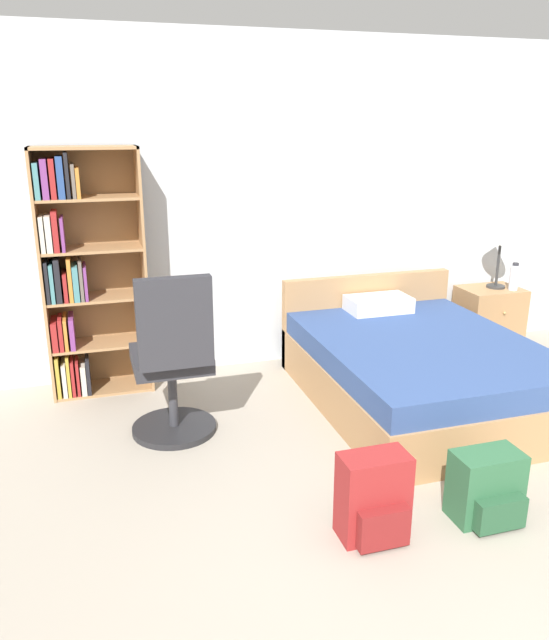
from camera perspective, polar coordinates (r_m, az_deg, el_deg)
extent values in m
plane|color=#A39989|center=(2.95, 22.89, -25.34)|extent=(14.00, 14.00, 0.00)
cube|color=silver|center=(5.09, 1.10, 10.39)|extent=(9.00, 0.06, 2.60)
cube|color=#AD7F51|center=(4.70, -20.42, 3.62)|extent=(0.02, 0.33, 1.79)
cube|color=#AD7F51|center=(4.70, -11.85, 4.38)|extent=(0.02, 0.33, 1.79)
cube|color=#936C45|center=(4.84, -16.19, 4.43)|extent=(0.72, 0.01, 1.79)
cube|color=#AD7F51|center=(4.96, -15.27, -5.95)|extent=(0.68, 0.31, 0.02)
cube|color=gold|center=(4.86, -19.16, -4.76)|extent=(0.03, 0.21, 0.30)
cube|color=beige|center=(4.89, -18.64, -4.92)|extent=(0.03, 0.26, 0.25)
cube|color=gold|center=(4.87, -18.30, -4.63)|extent=(0.02, 0.23, 0.30)
cube|color=maroon|center=(4.89, -17.94, -4.76)|extent=(0.02, 0.26, 0.27)
cube|color=maroon|center=(4.86, -17.53, -4.88)|extent=(0.02, 0.20, 0.26)
cube|color=beige|center=(4.88, -17.06, -4.97)|extent=(0.04, 0.23, 0.22)
cube|color=black|center=(4.87, -16.67, -4.67)|extent=(0.03, 0.24, 0.27)
cube|color=#AD7F51|center=(4.83, -15.61, -2.06)|extent=(0.68, 0.31, 0.02)
cube|color=maroon|center=(4.77, -19.44, -1.20)|extent=(0.04, 0.24, 0.21)
cube|color=maroon|center=(4.75, -18.94, -1.09)|extent=(0.03, 0.21, 0.24)
cube|color=orange|center=(4.77, -18.53, -1.00)|extent=(0.02, 0.26, 0.23)
cube|color=#7A387F|center=(4.77, -18.02, -0.96)|extent=(0.03, 0.26, 0.23)
cube|color=#AD7F51|center=(4.73, -15.96, 2.03)|extent=(0.68, 0.31, 0.02)
cube|color=black|center=(4.65, -20.05, 3.35)|extent=(0.02, 0.20, 0.29)
cube|color=teal|center=(4.67, -19.64, 3.34)|extent=(0.03, 0.26, 0.27)
cube|color=black|center=(4.66, -19.18, 3.58)|extent=(0.04, 0.24, 0.31)
cube|color=maroon|center=(4.66, -18.57, 2.98)|extent=(0.03, 0.23, 0.20)
cube|color=orange|center=(4.66, -18.19, 3.67)|extent=(0.03, 0.25, 0.31)
cube|color=teal|center=(4.65, -17.71, 3.35)|extent=(0.04, 0.22, 0.25)
cube|color=#665B51|center=(4.66, -17.26, 3.64)|extent=(0.02, 0.26, 0.28)
cube|color=#7A387F|center=(4.67, -16.90, 3.41)|extent=(0.02, 0.25, 0.24)
cube|color=#AD7F51|center=(4.65, -16.33, 6.27)|extent=(0.68, 0.31, 0.02)
cube|color=beige|center=(4.58, -20.46, 7.41)|extent=(0.03, 0.20, 0.25)
cube|color=beige|center=(4.59, -19.93, 7.51)|extent=(0.04, 0.23, 0.25)
cube|color=maroon|center=(4.58, -19.39, 7.70)|extent=(0.04, 0.21, 0.28)
cube|color=#7A387F|center=(4.59, -18.81, 7.50)|extent=(0.02, 0.22, 0.23)
cube|color=#AD7F51|center=(4.59, -16.72, 10.64)|extent=(0.68, 0.31, 0.02)
cube|color=teal|center=(4.54, -20.90, 11.81)|extent=(0.03, 0.21, 0.24)
cube|color=#7A387F|center=(4.56, -20.25, 12.05)|extent=(0.04, 0.26, 0.26)
cube|color=maroon|center=(4.54, -19.62, 12.10)|extent=(0.04, 0.23, 0.26)
cube|color=navy|center=(4.54, -18.98, 12.26)|extent=(0.04, 0.22, 0.28)
cube|color=black|center=(4.55, -18.43, 12.47)|extent=(0.02, 0.25, 0.30)
cube|color=#665B51|center=(4.54, -17.92, 12.03)|extent=(0.02, 0.23, 0.23)
cube|color=orange|center=(4.55, -17.54, 11.91)|extent=(0.02, 0.23, 0.20)
cube|color=#AD7F51|center=(4.57, -17.11, 14.84)|extent=(0.72, 0.33, 0.02)
cube|color=#AD7F51|center=(4.61, 13.11, -5.54)|extent=(1.47, 1.92, 0.33)
cube|color=#334C84|center=(4.52, 13.33, -2.69)|extent=(1.44, 1.89, 0.16)
cube|color=#AD7F51|center=(5.31, 8.38, 0.21)|extent=(1.47, 0.08, 0.74)
cube|color=white|center=(5.07, 9.47, 1.46)|extent=(0.50, 0.30, 0.12)
cylinder|color=#232326|center=(4.22, -9.13, -9.69)|extent=(0.55, 0.55, 0.04)
cylinder|color=#333338|center=(4.12, -9.29, -6.86)|extent=(0.06, 0.06, 0.42)
cube|color=#2D2D33|center=(4.02, -9.47, -3.50)|extent=(0.48, 0.48, 0.10)
cube|color=#2D2D33|center=(3.66, -9.10, -0.30)|extent=(0.44, 0.08, 0.55)
cube|color=#AD7F51|center=(5.87, 18.97, 0.16)|extent=(0.52, 0.40, 0.55)
sphere|color=tan|center=(5.68, 20.29, 0.61)|extent=(0.02, 0.02, 0.02)
cylinder|color=#333333|center=(5.83, 19.56, 2.91)|extent=(0.16, 0.16, 0.02)
cylinder|color=#333333|center=(5.79, 19.76, 4.81)|extent=(0.02, 0.02, 0.38)
cone|color=beige|center=(5.74, 20.05, 7.50)|extent=(0.23, 0.23, 0.18)
cylinder|color=silver|center=(5.78, 21.06, 3.63)|extent=(0.08, 0.08, 0.22)
cylinder|color=#2D2D33|center=(5.76, 21.19, 4.79)|extent=(0.05, 0.05, 0.02)
cube|color=#2D603D|center=(3.45, 18.72, -14.11)|extent=(0.35, 0.20, 0.36)
cube|color=#275234|center=(3.40, 19.94, -16.33)|extent=(0.26, 0.07, 0.16)
cube|color=maroon|center=(3.17, 9.00, -15.56)|extent=(0.34, 0.19, 0.43)
cube|color=maroon|center=(3.14, 9.94, -18.25)|extent=(0.25, 0.06, 0.20)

